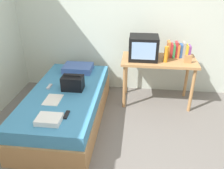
# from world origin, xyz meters

# --- Properties ---
(ground_plane) EXTENTS (8.00, 8.00, 0.00)m
(ground_plane) POSITION_xyz_m (0.00, 0.00, 0.00)
(ground_plane) COLOR slate
(wall_back) EXTENTS (5.20, 0.10, 2.60)m
(wall_back) POSITION_xyz_m (0.00, 2.00, 1.30)
(wall_back) COLOR silver
(wall_back) RESTS_ON ground
(bed) EXTENTS (1.00, 2.00, 0.50)m
(bed) POSITION_xyz_m (-0.82, 0.82, 0.24)
(bed) COLOR #B27F4C
(bed) RESTS_ON ground
(desk) EXTENTS (1.16, 0.60, 0.77)m
(desk) POSITION_xyz_m (0.51, 1.51, 0.67)
(desk) COLOR #B27F4C
(desk) RESTS_ON ground
(tv) EXTENTS (0.44, 0.39, 0.36)m
(tv) POSITION_xyz_m (0.26, 1.50, 0.95)
(tv) COLOR black
(tv) RESTS_ON desk
(water_bottle) EXTENTS (0.06, 0.06, 0.24)m
(water_bottle) POSITION_xyz_m (0.60, 1.40, 0.89)
(water_bottle) COLOR orange
(water_bottle) RESTS_ON desk
(book_row) EXTENTS (0.36, 0.17, 0.25)m
(book_row) POSITION_xyz_m (0.81, 1.64, 0.88)
(book_row) COLOR #CC7233
(book_row) RESTS_ON desk
(picture_frame) EXTENTS (0.11, 0.02, 0.12)m
(picture_frame) POSITION_xyz_m (0.93, 1.39, 0.83)
(picture_frame) COLOR #B27F4C
(picture_frame) RESTS_ON desk
(pillow) EXTENTS (0.47, 0.35, 0.10)m
(pillow) POSITION_xyz_m (-0.81, 1.53, 0.55)
(pillow) COLOR #4766AD
(pillow) RESTS_ON bed
(handbag) EXTENTS (0.30, 0.20, 0.23)m
(handbag) POSITION_xyz_m (-0.72, 0.88, 0.60)
(handbag) COLOR black
(handbag) RESTS_ON bed
(magazine) EXTENTS (0.21, 0.29, 0.01)m
(magazine) POSITION_xyz_m (-0.91, 0.56, 0.50)
(magazine) COLOR white
(magazine) RESTS_ON bed
(remote_dark) EXTENTS (0.04, 0.16, 0.02)m
(remote_dark) POSITION_xyz_m (-0.63, 0.23, 0.51)
(remote_dark) COLOR black
(remote_dark) RESTS_ON bed
(remote_silver) EXTENTS (0.04, 0.14, 0.02)m
(remote_silver) POSITION_xyz_m (-1.08, 0.90, 0.51)
(remote_silver) COLOR #B7B7BC
(remote_silver) RESTS_ON bed
(folded_towel) EXTENTS (0.28, 0.22, 0.06)m
(folded_towel) POSITION_xyz_m (-0.79, 0.09, 0.53)
(folded_towel) COLOR white
(folded_towel) RESTS_ON bed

